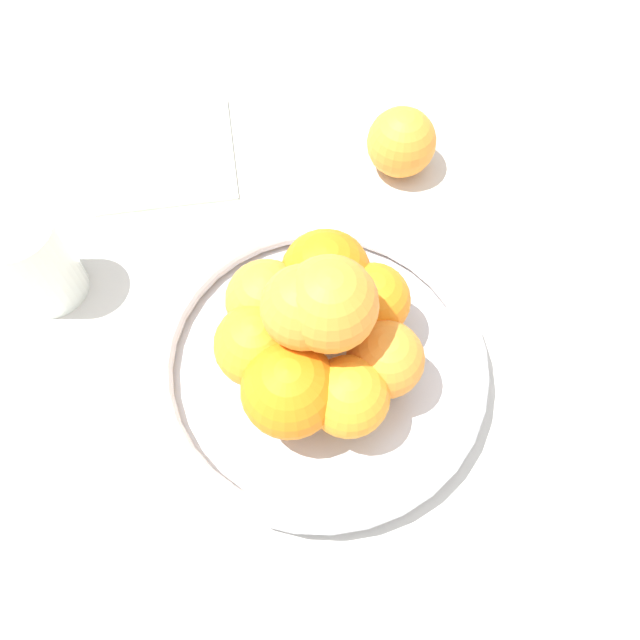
# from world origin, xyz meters

# --- Properties ---
(ground_plane) EXTENTS (4.00, 4.00, 0.00)m
(ground_plane) POSITION_xyz_m (0.00, 0.00, 0.00)
(ground_plane) COLOR beige
(fruit_bowl) EXTENTS (0.31, 0.31, 0.04)m
(fruit_bowl) POSITION_xyz_m (0.00, 0.00, 0.02)
(fruit_bowl) COLOR silver
(fruit_bowl) RESTS_ON ground_plane
(orange_pile) EXTENTS (0.20, 0.19, 0.14)m
(orange_pile) POSITION_xyz_m (-0.00, -0.00, 0.09)
(orange_pile) COLOR orange
(orange_pile) RESTS_ON fruit_bowl
(stray_orange) EXTENTS (0.08, 0.08, 0.08)m
(stray_orange) POSITION_xyz_m (-0.28, 0.00, 0.04)
(stray_orange) COLOR orange
(stray_orange) RESTS_ON ground_plane
(drinking_glass) EXTENTS (0.07, 0.07, 0.10)m
(drinking_glass) POSITION_xyz_m (0.00, -0.29, 0.05)
(drinking_glass) COLOR silver
(drinking_glass) RESTS_ON ground_plane
(napkin_folded) EXTENTS (0.22, 0.22, 0.01)m
(napkin_folded) POSITION_xyz_m (-0.20, -0.26, 0.00)
(napkin_folded) COLOR silver
(napkin_folded) RESTS_ON ground_plane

